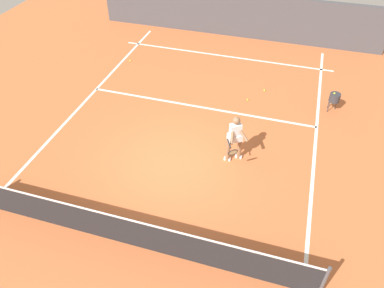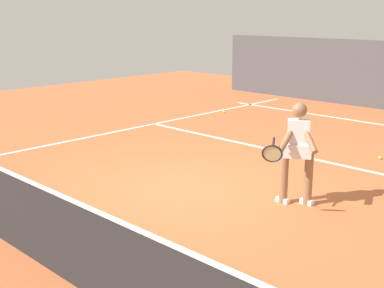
{
  "view_description": "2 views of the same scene",
  "coord_description": "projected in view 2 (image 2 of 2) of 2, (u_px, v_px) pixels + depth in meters",
  "views": [
    {
      "loc": [
        -2.94,
        7.5,
        7.66
      ],
      "look_at": [
        -0.69,
        0.09,
        1.01
      ],
      "focal_mm": 34.78,
      "sensor_mm": 36.0,
      "label": 1
    },
    {
      "loc": [
        -5.72,
        5.59,
        2.81
      ],
      "look_at": [
        -0.59,
        0.32,
        0.92
      ],
      "focal_mm": 47.97,
      "sensor_mm": 36.0,
      "label": 2
    }
  ],
  "objects": [
    {
      "name": "ground_plane",
      "position": [
        180.0,
        189.0,
        8.44
      ],
      "size": [
        25.0,
        25.0,
        0.0
      ],
      "primitive_type": "plane",
      "color": "#C66638"
    },
    {
      "name": "baseline_marking",
      "position": [
        374.0,
        123.0,
        13.38
      ],
      "size": [
        9.18,
        0.1,
        0.01
      ],
      "primitive_type": "cube",
      "color": "white",
      "rests_on": "ground"
    },
    {
      "name": "service_line_marking",
      "position": [
        286.0,
        153.0,
        10.57
      ],
      "size": [
        8.18,
        0.1,
        0.01
      ],
      "primitive_type": "cube",
      "color": "white",
      "rests_on": "ground"
    },
    {
      "name": "sideline_right_marking",
      "position": [
        49.0,
        145.0,
        11.2
      ],
      "size": [
        0.1,
        17.23,
        0.01
      ],
      "primitive_type": "cube",
      "color": "white",
      "rests_on": "ground"
    },
    {
      "name": "court_net",
      "position": [
        8.0,
        207.0,
        6.27
      ],
      "size": [
        8.86,
        0.08,
        1.07
      ],
      "color": "#4C4C51",
      "rests_on": "ground"
    },
    {
      "name": "tennis_player",
      "position": [
        297.0,
        150.0,
        7.55
      ],
      "size": [
        0.68,
        1.14,
        1.55
      ],
      "color": "#8C6647",
      "rests_on": "ground"
    },
    {
      "name": "tennis_ball_near",
      "position": [
        380.0,
        158.0,
        10.12
      ],
      "size": [
        0.07,
        0.07,
        0.07
      ],
      "primitive_type": "sphere",
      "color": "#D1E533",
      "rests_on": "ground"
    },
    {
      "name": "tennis_ball_mid",
      "position": [
        224.0,
        112.0,
        14.77
      ],
      "size": [
        0.07,
        0.07,
        0.07
      ],
      "primitive_type": "sphere",
      "color": "#D1E533",
      "rests_on": "ground"
    }
  ]
}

